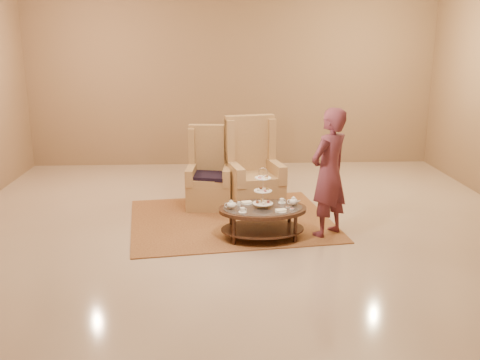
{
  "coord_description": "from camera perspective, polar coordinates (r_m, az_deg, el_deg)",
  "views": [
    {
      "loc": [
        -0.38,
        -6.67,
        2.52
      ],
      "look_at": [
        -0.04,
        0.2,
        0.67
      ],
      "focal_mm": 40.0,
      "sensor_mm": 36.0,
      "label": 1
    }
  ],
  "objects": [
    {
      "name": "ground",
      "position": [
        7.14,
        0.38,
        -5.62
      ],
      "size": [
        8.0,
        8.0,
        0.0
      ],
      "primitive_type": "plane",
      "color": "tan",
      "rests_on": "ground"
    },
    {
      "name": "armchair_right",
      "position": [
        8.02,
        1.4,
        0.2
      ],
      "size": [
        0.89,
        0.91,
        1.38
      ],
      "rotation": [
        0.0,
        0.0,
        0.21
      ],
      "color": "tan",
      "rests_on": "ground"
    },
    {
      "name": "person",
      "position": [
        6.9,
        9.46,
        0.74
      ],
      "size": [
        0.72,
        0.7,
        1.67
      ],
      "rotation": [
        0.0,
        0.0,
        3.85
      ],
      "color": "#5D2833",
      "rests_on": "ground"
    },
    {
      "name": "ceiling",
      "position": [
        7.14,
        0.38,
        -5.62
      ],
      "size": [
        8.0,
        8.0,
        0.02
      ],
      "primitive_type": "cube",
      "color": "silver",
      "rests_on": "ground"
    },
    {
      "name": "rug",
      "position": [
        7.59,
        -0.98,
        -4.28
      ],
      "size": [
        3.05,
        2.65,
        0.01
      ],
      "rotation": [
        0.0,
        0.0,
        0.13
      ],
      "color": "#9A6936",
      "rests_on": "ground"
    },
    {
      "name": "armchair_left",
      "position": [
        8.15,
        -3.21,
        0.06
      ],
      "size": [
        0.71,
        0.74,
        1.22
      ],
      "rotation": [
        0.0,
        0.0,
        -0.09
      ],
      "color": "tan",
      "rests_on": "ground"
    },
    {
      "name": "wall_back",
      "position": [
        10.7,
        -0.83,
        10.93
      ],
      "size": [
        8.0,
        0.04,
        3.5
      ],
      "primitive_type": "cube",
      "color": "#8C6C4C",
      "rests_on": "ground"
    },
    {
      "name": "tea_table",
      "position": [
        6.83,
        2.43,
        -3.55
      ],
      "size": [
        1.16,
        0.83,
        0.94
      ],
      "rotation": [
        0.0,
        0.0,
        0.05
      ],
      "color": "black",
      "rests_on": "ground"
    }
  ]
}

